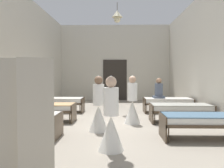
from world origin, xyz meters
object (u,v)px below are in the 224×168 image
(bed_right_row_1, at_px, (181,108))
(patient_seated_primary, at_px, (159,91))
(nurse_mid_aisle, at_px, (99,111))
(bed_left_row_1, at_px, (45,108))
(bed_right_row_2, at_px, (168,101))
(nurse_near_aisle, at_px, (111,124))
(bed_right_row_0, at_px, (203,120))
(privacy_screen, at_px, (2,129))
(bed_left_row_2, at_px, (60,101))
(bed_left_row_0, at_px, (20,119))
(nurse_far_aisle, at_px, (132,106))

(bed_right_row_1, bearing_deg, patient_seated_primary, 100.26)
(nurse_mid_aisle, bearing_deg, bed_left_row_1, 175.15)
(bed_right_row_2, distance_m, nurse_near_aisle, 5.15)
(bed_right_row_1, bearing_deg, bed_right_row_2, 90.00)
(bed_right_row_0, bearing_deg, bed_right_row_2, 90.00)
(patient_seated_primary, relative_size, privacy_screen, 0.47)
(nurse_mid_aisle, distance_m, patient_seated_primary, 3.84)
(nurse_near_aisle, xyz_separation_m, privacy_screen, (-1.26, -1.78, 0.32))
(bed_left_row_1, distance_m, privacy_screen, 4.69)
(bed_right_row_2, bearing_deg, bed_right_row_0, -90.00)
(bed_right_row_0, bearing_deg, bed_left_row_2, 138.68)
(bed_left_row_2, xyz_separation_m, nurse_near_aisle, (2.21, -4.69, 0.09))
(bed_right_row_2, bearing_deg, bed_left_row_0, -138.68)
(bed_left_row_2, relative_size, nurse_far_aisle, 1.28)
(bed_right_row_0, distance_m, bed_left_row_2, 5.76)
(nurse_far_aisle, bearing_deg, bed_left_row_1, 131.06)
(nurse_near_aisle, bearing_deg, bed_left_row_1, -16.16)
(patient_seated_primary, distance_m, privacy_screen, 7.18)
(nurse_far_aisle, bearing_deg, bed_right_row_1, -35.42)
(bed_left_row_1, bearing_deg, nurse_near_aisle, -51.66)
(bed_left_row_2, xyz_separation_m, patient_seated_primary, (3.97, 0.03, 0.43))
(bed_left_row_2, xyz_separation_m, nurse_far_aisle, (2.79, -2.14, 0.09))
(bed_left_row_2, distance_m, bed_right_row_2, 4.32)
(bed_right_row_1, distance_m, nurse_mid_aisle, 2.78)
(bed_left_row_2, height_order, nurse_mid_aisle, nurse_mid_aisle)
(bed_right_row_2, bearing_deg, patient_seated_primary, 174.55)
(bed_left_row_1, relative_size, patient_seated_primary, 2.38)
(bed_right_row_0, bearing_deg, bed_left_row_0, 180.00)
(bed_right_row_2, bearing_deg, nurse_far_aisle, -125.76)
(nurse_far_aisle, bearing_deg, privacy_screen, -157.04)
(bed_left_row_1, bearing_deg, bed_right_row_2, 23.73)
(patient_seated_primary, bearing_deg, nurse_near_aisle, -110.50)
(bed_right_row_0, xyz_separation_m, privacy_screen, (-3.37, -2.67, 0.41))
(bed_left_row_0, relative_size, nurse_far_aisle, 1.28)
(bed_right_row_0, distance_m, patient_seated_primary, 3.87)
(bed_right_row_1, height_order, nurse_far_aisle, nurse_far_aisle)
(nurse_near_aisle, height_order, privacy_screen, privacy_screen)
(bed_right_row_1, bearing_deg, bed_left_row_1, 180.00)
(nurse_near_aisle, bearing_deg, privacy_screen, 90.32)
(nurse_far_aisle, bearing_deg, bed_right_row_0, -91.39)
(bed_right_row_1, relative_size, patient_seated_primary, 2.38)
(nurse_far_aisle, bearing_deg, bed_left_row_2, 98.41)
(nurse_near_aisle, xyz_separation_m, nurse_far_aisle, (0.58, 2.56, 0.00))
(bed_right_row_0, height_order, bed_right_row_1, same)
(nurse_mid_aisle, xyz_separation_m, privacy_screen, (-0.88, -3.34, 0.32))
(nurse_mid_aisle, height_order, privacy_screen, privacy_screen)
(bed_left_row_2, height_order, privacy_screen, privacy_screen)
(bed_right_row_0, relative_size, bed_right_row_2, 1.00)
(nurse_far_aisle, relative_size, privacy_screen, 0.87)
(nurse_mid_aisle, xyz_separation_m, patient_seated_primary, (2.14, 3.17, 0.34))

